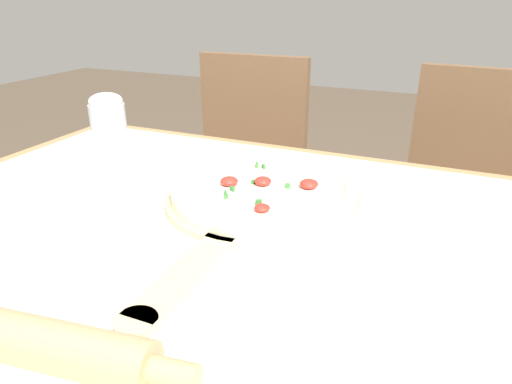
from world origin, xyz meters
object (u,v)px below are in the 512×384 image
object	(u,v)px
pizza	(263,188)
chair_right	(467,207)
pizza_peel	(257,204)
chair_left	(244,171)
flour_cup	(108,118)
rolling_pin	(2,335)

from	to	relation	value
pizza	chair_right	size ratio (longest dim) A/B	0.35
chair_right	pizza	bearing A→B (deg)	-114.29
pizza_peel	chair_left	world-z (taller)	chair_left
pizza	chair_left	size ratio (longest dim) A/B	0.35
chair_left	flour_cup	bearing A→B (deg)	-105.80
chair_left	rolling_pin	bearing A→B (deg)	-78.65
rolling_pin	flour_cup	xyz separation A→B (m)	(-0.37, 0.61, 0.04)
pizza_peel	pizza	size ratio (longest dim) A/B	1.74
pizza	chair_left	world-z (taller)	chair_left
pizza_peel	chair_right	size ratio (longest dim) A/B	0.62
chair_left	flour_cup	xyz separation A→B (m)	(-0.13, -0.49, 0.29)
pizza_peel	chair_right	bearing A→B (deg)	61.75
chair_right	chair_left	bearing A→B (deg)	-175.14
pizza_peel	chair_left	bearing A→B (deg)	116.80
rolling_pin	pizza_peel	bearing A→B (deg)	77.06
pizza	rolling_pin	bearing A→B (deg)	-102.23
pizza_peel	flour_cup	bearing A→B (deg)	158.05
pizza	flour_cup	size ratio (longest dim) A/B	2.61
pizza_peel	chair_left	distance (m)	0.79
flour_cup	rolling_pin	bearing A→B (deg)	-58.47
chair_left	chair_right	world-z (taller)	same
pizza	chair_right	xyz separation A→B (m)	(0.36, 0.65, -0.25)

